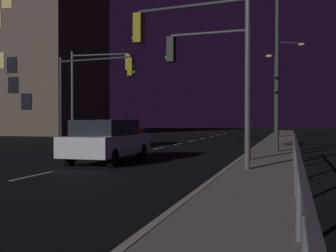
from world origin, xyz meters
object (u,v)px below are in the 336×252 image
traffic_light_near_right (210,66)px  street_lamp_across_street (282,79)px  traffic_light_far_right (193,47)px  traffic_light_near_left (97,79)px  car_oncoming (117,133)px  street_lamp_median (280,53)px  traffic_light_overhead_east (93,81)px  building_distant (25,55)px  street_lamp_far_end (274,87)px  car (107,140)px

traffic_light_near_right → street_lamp_across_street: (2.17, 21.21, 1.36)m
traffic_light_far_right → traffic_light_near_left: traffic_light_near_left is taller
traffic_light_near_right → traffic_light_far_right: bearing=-89.9°
car_oncoming → street_lamp_median: size_ratio=0.60×
traffic_light_overhead_east → street_lamp_across_street: street_lamp_across_street is taller
street_lamp_median → building_distant: size_ratio=0.44×
street_lamp_median → street_lamp_across_street: size_ratio=0.93×
traffic_light_overhead_east → street_lamp_across_street: size_ratio=0.65×
traffic_light_near_right → building_distant: bearing=135.5°
traffic_light_far_right → street_lamp_far_end: bearing=86.2°
street_lamp_far_end → street_lamp_across_street: (0.64, 0.86, 0.72)m
car → traffic_light_far_right: traffic_light_far_right is taller
street_lamp_median → street_lamp_far_end: (-0.86, 16.09, -0.37)m
traffic_light_overhead_east → street_lamp_far_end: street_lamp_far_end is taller
car_oncoming → traffic_light_near_left: traffic_light_near_left is taller
street_lamp_median → car: bearing=-137.0°
car_oncoming → street_lamp_median: street_lamp_median is taller
car → traffic_light_overhead_east: 8.84m
car → street_lamp_across_street: bearing=75.7°
street_lamp_far_end → street_lamp_across_street: street_lamp_across_street is taller
car → street_lamp_far_end: size_ratio=0.66×
traffic_light_far_right → traffic_light_near_right: bearing=90.1°
street_lamp_median → building_distant: (-27.12, 20.07, 3.88)m
car_oncoming → street_lamp_median: bearing=-16.4°
street_lamp_across_street → traffic_light_overhead_east: bearing=-122.9°
car → traffic_light_far_right: size_ratio=0.85×
car → street_lamp_across_street: street_lamp_across_street is taller
car_oncoming → building_distant: (-18.02, 17.39, 7.65)m
traffic_light_near_right → traffic_light_far_right: 2.83m
car_oncoming → building_distant: 26.19m
traffic_light_near_right → traffic_light_near_left: (-8.15, 7.45, 0.39)m
traffic_light_near_left → street_lamp_far_end: (9.68, 12.90, 0.25)m
traffic_light_near_right → car_oncoming: bearing=134.0°
traffic_light_near_right → street_lamp_median: size_ratio=0.66×
street_lamp_far_end → car: bearing=-103.3°
traffic_light_near_right → street_lamp_far_end: bearing=85.7°
traffic_light_near_left → street_lamp_median: bearing=-16.9°
traffic_light_near_right → traffic_light_near_left: bearing=137.5°
traffic_light_near_right → street_lamp_far_end: (1.53, 20.35, 0.65)m
traffic_light_near_right → street_lamp_far_end: size_ratio=0.74×
street_lamp_far_end → building_distant: (-26.26, 3.98, 4.25)m
car_oncoming → street_lamp_far_end: bearing=58.4°
street_lamp_median → street_lamp_far_end: street_lamp_median is taller
car_oncoming → street_lamp_far_end: (8.24, 13.41, 3.40)m
car → street_lamp_median: bearing=43.0°
traffic_light_near_left → street_lamp_across_street: street_lamp_across_street is taller
traffic_light_overhead_east → street_lamp_median: street_lamp_median is taller
car_oncoming → traffic_light_near_right: 10.04m
car_oncoming → street_lamp_far_end: street_lamp_far_end is taller
traffic_light_near_left → street_lamp_across_street: size_ratio=0.71×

